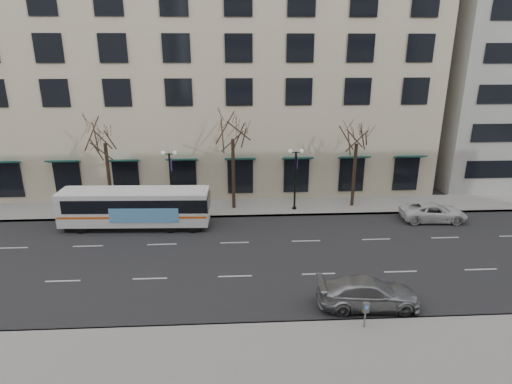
{
  "coord_description": "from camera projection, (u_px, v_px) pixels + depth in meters",
  "views": [
    {
      "loc": [
        0.01,
        -24.69,
        12.86
      ],
      "look_at": [
        1.44,
        1.39,
        4.0
      ],
      "focal_mm": 30.0,
      "sensor_mm": 36.0,
      "label": 1
    }
  ],
  "objects": [
    {
      "name": "sidewalk_far",
      "position": [
        293.0,
        206.0,
        36.22
      ],
      "size": [
        80.0,
        4.0,
        0.15
      ],
      "primitive_type": "cube",
      "color": "gray",
      "rests_on": "ground"
    },
    {
      "name": "ground",
      "position": [
        235.0,
        258.0,
        27.48
      ],
      "size": [
        160.0,
        160.0,
        0.0
      ],
      "primitive_type": "plane",
      "color": "black",
      "rests_on": "ground"
    },
    {
      "name": "lamp_post_right",
      "position": [
        295.0,
        177.0,
        34.55
      ],
      "size": [
        1.22,
        0.45,
        5.21
      ],
      "color": "black",
      "rests_on": "ground"
    },
    {
      "name": "lamp_post_left",
      "position": [
        171.0,
        179.0,
        34.03
      ],
      "size": [
        1.22,
        0.45,
        5.21
      ],
      "color": "black",
      "rests_on": "ground"
    },
    {
      "name": "building_hotel",
      "position": [
        212.0,
        56.0,
        43.38
      ],
      "size": [
        40.0,
        20.0,
        24.0
      ],
      "primitive_type": "cube",
      "color": "#BFB392",
      "rests_on": "ground"
    },
    {
      "name": "silver_car",
      "position": [
        368.0,
        293.0,
        22.16
      ],
      "size": [
        5.37,
        2.37,
        1.53
      ],
      "primitive_type": "imported",
      "rotation": [
        0.0,
        0.0,
        1.53
      ],
      "color": "#A0A3A7",
      "rests_on": "ground"
    },
    {
      "name": "pay_station",
      "position": [
        366.0,
        310.0,
        20.17
      ],
      "size": [
        0.31,
        0.22,
        1.33
      ],
      "rotation": [
        0.0,
        0.0,
        0.13
      ],
      "color": "slate",
      "rests_on": "sidewalk_near"
    },
    {
      "name": "tree_far_mid",
      "position": [
        233.0,
        127.0,
        33.58
      ],
      "size": [
        3.6,
        3.6,
        8.55
      ],
      "color": "black",
      "rests_on": "ground"
    },
    {
      "name": "white_pickup",
      "position": [
        433.0,
        212.0,
        33.27
      ],
      "size": [
        5.12,
        2.6,
        1.39
      ],
      "primitive_type": "imported",
      "rotation": [
        0.0,
        0.0,
        1.51
      ],
      "color": "silver",
      "rests_on": "ground"
    },
    {
      "name": "city_bus",
      "position": [
        136.0,
        207.0,
        31.7
      ],
      "size": [
        11.03,
        2.81,
        2.97
      ],
      "rotation": [
        0.0,
        0.0,
        -0.04
      ],
      "color": "white",
      "rests_on": "ground"
    },
    {
      "name": "tree_far_left",
      "position": [
        104.0,
        131.0,
        33.13
      ],
      "size": [
        3.6,
        3.6,
        8.34
      ],
      "color": "black",
      "rests_on": "ground"
    },
    {
      "name": "tree_far_right",
      "position": [
        357.0,
        132.0,
        34.26
      ],
      "size": [
        3.6,
        3.6,
        8.06
      ],
      "color": "black",
      "rests_on": "ground"
    }
  ]
}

